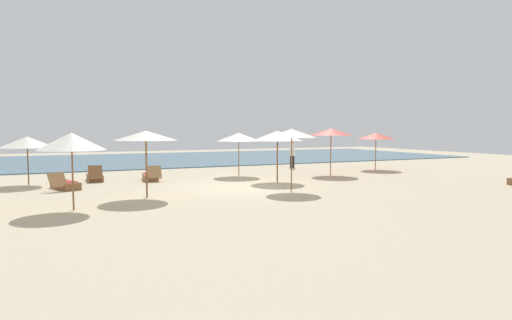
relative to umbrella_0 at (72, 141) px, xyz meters
The scene contains 14 objects.
ground_plane 6.57m from the umbrella_0, 21.10° to the left, with size 60.00×60.00×0.00m, color #BCAD8E.
ocean_water 20.22m from the umbrella_0, 73.09° to the left, with size 48.00×16.00×0.06m, color #476B7F.
umbrella_0 is the anchor object (origin of this frame).
umbrella_2 12.77m from the umbrella_0, 21.68° to the left, with size 2.16×2.16×2.33m.
umbrella_3 2.67m from the umbrella_0, 31.60° to the left, with size 2.06×2.06×2.23m.
umbrella_4 6.77m from the umbrella_0, 103.56° to the left, with size 2.08×2.08×1.98m.
umbrella_5 8.86m from the umbrella_0, 22.47° to the left, with size 2.19×2.19×2.22m.
umbrella_6 9.76m from the umbrella_0, 39.54° to the left, with size 2.14×2.14×2.11m.
umbrella_7 7.47m from the umbrella_0, ahead, with size 1.86×1.86×2.29m.
umbrella_8 16.92m from the umbrella_0, 20.95° to the left, with size 2.16×2.16×2.09m.
lounger_0 7.23m from the umbrella_0, 62.22° to the left, with size 0.74×1.74×0.69m.
lounger_1 7.25m from the umbrella_0, 82.07° to the left, with size 0.63×1.66×0.73m.
lounger_3 5.00m from the umbrella_0, 92.89° to the left, with size 1.17×1.78×0.69m.
person_1 15.04m from the umbrella_0, 36.63° to the left, with size 0.37×0.37×1.66m.
Camera 1 is at (-5.99, -15.07, 2.27)m, focal length 29.55 mm.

